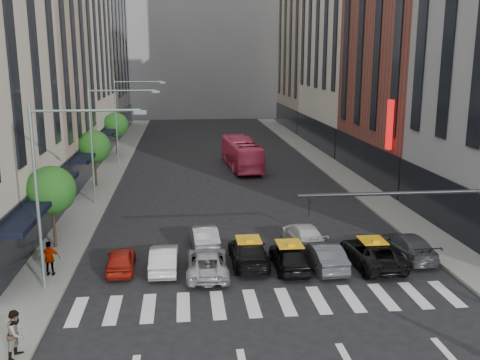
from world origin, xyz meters
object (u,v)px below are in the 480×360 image
object	(u,v)px
taxi_left	(248,252)
streetlamp_near	(56,173)
streetlamp_mid	(103,130)
pedestrian_far	(50,258)
streetlamp_far	(125,110)
taxi_center	(289,257)
pedestrian_near	(17,333)
car_red	(121,260)
bus	(242,154)
car_white_front	(164,258)

from	to	relation	value
taxi_left	streetlamp_near	bearing A→B (deg)	13.51
streetlamp_mid	pedestrian_far	xyz separation A→B (m)	(-1.02, -14.42, -4.83)
streetlamp_far	taxi_center	distance (m)	33.13
streetlamp_far	taxi_left	size ratio (longest dim) A/B	1.83
streetlamp_far	pedestrian_far	world-z (taller)	streetlamp_far
streetlamp_mid	pedestrian_near	world-z (taller)	streetlamp_mid
car_red	taxi_center	distance (m)	9.10
car_red	pedestrian_near	world-z (taller)	pedestrian_near
taxi_left	taxi_center	distance (m)	2.31
streetlamp_near	bus	world-z (taller)	streetlamp_near
taxi_left	pedestrian_far	bearing A→B (deg)	3.79
streetlamp_near	taxi_center	distance (m)	12.77
car_red	bus	world-z (taller)	bus
streetlamp_far	car_white_front	world-z (taller)	streetlamp_far
bus	pedestrian_far	bearing A→B (deg)	60.67
streetlamp_mid	pedestrian_far	bearing A→B (deg)	-94.03
pedestrian_far	streetlamp_mid	bearing A→B (deg)	-95.02
car_white_front	pedestrian_far	size ratio (longest dim) A/B	2.22
taxi_left	car_red	bearing A→B (deg)	0.95
taxi_center	taxi_left	bearing A→B (deg)	-25.86
taxi_center	car_red	bearing A→B (deg)	-6.36
taxi_left	bus	xyz separation A→B (m)	(2.58, 26.76, 0.83)
streetlamp_near	streetlamp_mid	size ratio (longest dim) A/B	1.00
streetlamp_far	pedestrian_far	size ratio (longest dim) A/B	4.87
pedestrian_near	pedestrian_far	world-z (taller)	pedestrian_near
bus	pedestrian_near	world-z (taller)	bus
pedestrian_near	taxi_left	bearing A→B (deg)	-32.55
streetlamp_far	car_red	bearing A→B (deg)	-85.16
streetlamp_mid	bus	xyz separation A→B (m)	(12.07, 13.11, -4.36)
car_white_front	car_red	bearing A→B (deg)	-3.79
taxi_left	pedestrian_near	bearing A→B (deg)	40.84
streetlamp_far	taxi_left	distance (m)	31.56
streetlamp_near	pedestrian_near	xyz separation A→B (m)	(-0.40, -6.32, -4.81)
streetlamp_mid	bus	world-z (taller)	streetlamp_mid
car_red	streetlamp_far	bearing A→B (deg)	-87.12
car_red	taxi_center	world-z (taller)	taxi_center
taxi_center	bus	bearing A→B (deg)	-92.37
streetlamp_far	taxi_left	world-z (taller)	streetlamp_far
streetlamp_mid	taxi_center	xyz separation A→B (m)	(11.59, -14.60, -5.19)
car_white_front	streetlamp_far	bearing A→B (deg)	-79.96
pedestrian_near	streetlamp_mid	bearing A→B (deg)	15.17
car_red	car_white_front	world-z (taller)	car_white_front
streetlamp_mid	taxi_center	size ratio (longest dim) A/B	2.13
pedestrian_far	car_white_front	bearing A→B (deg)	-176.91
taxi_left	bus	distance (m)	26.89
car_red	taxi_left	world-z (taller)	taxi_left
streetlamp_near	taxi_left	world-z (taller)	streetlamp_near
car_red	pedestrian_far	xyz separation A→B (m)	(-3.54, -0.61, 0.44)
car_white_front	taxi_center	distance (m)	6.77
taxi_center	streetlamp_mid	bearing A→B (deg)	-52.95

